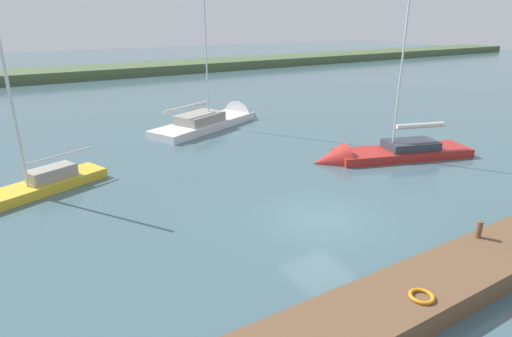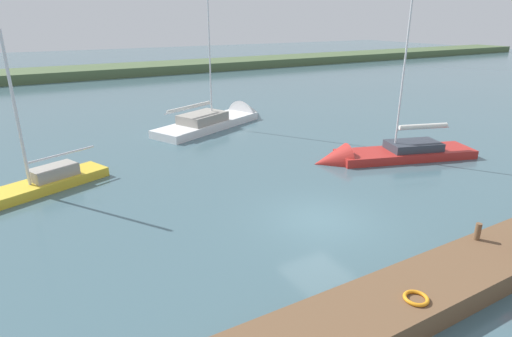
% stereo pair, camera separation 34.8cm
% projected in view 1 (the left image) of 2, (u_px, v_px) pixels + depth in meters
% --- Properties ---
extents(ground_plane, '(200.00, 200.00, 0.00)m').
position_uv_depth(ground_plane, '(321.00, 220.00, 16.66)').
color(ground_plane, '#42606B').
extents(far_shoreline, '(180.00, 8.00, 2.40)m').
position_uv_depth(far_shoreline, '(86.00, 77.00, 56.14)').
color(far_shoreline, '#4C603D').
rests_on(far_shoreline, ground_plane).
extents(dock_pier, '(27.18, 2.10, 0.70)m').
position_uv_depth(dock_pier, '(443.00, 282.00, 12.13)').
color(dock_pier, brown).
rests_on(dock_pier, ground_plane).
extents(mooring_post_near, '(0.20, 0.20, 0.58)m').
position_uv_depth(mooring_post_near, '(479.00, 229.00, 13.83)').
color(mooring_post_near, brown).
rests_on(mooring_post_near, dock_pier).
extents(life_ring_buoy, '(0.66, 0.66, 0.10)m').
position_uv_depth(life_ring_buoy, '(422.00, 296.00, 10.91)').
color(life_ring_buoy, orange).
rests_on(life_ring_buoy, dock_pier).
extents(sailboat_mid_channel, '(7.36, 4.25, 7.87)m').
position_uv_depth(sailboat_mid_channel, '(16.00, 195.00, 18.44)').
color(sailboat_mid_channel, gold).
rests_on(sailboat_mid_channel, ground_plane).
extents(sailboat_near_dock, '(9.56, 4.91, 9.80)m').
position_uv_depth(sailboat_near_dock, '(380.00, 157.00, 23.75)').
color(sailboat_near_dock, '#B22823').
rests_on(sailboat_near_dock, ground_plane).
extents(sailboat_far_right, '(10.70, 6.70, 12.82)m').
position_uv_depth(sailboat_far_right, '(221.00, 121.00, 31.66)').
color(sailboat_far_right, white).
rests_on(sailboat_far_right, ground_plane).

